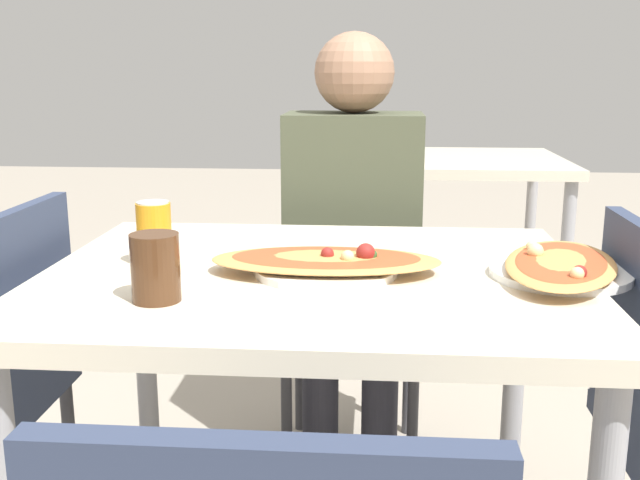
% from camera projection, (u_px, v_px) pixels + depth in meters
% --- Properties ---
extents(dining_table, '(1.02, 0.82, 0.76)m').
position_uv_depth(dining_table, '(314.00, 314.00, 1.43)').
color(dining_table, beige).
rests_on(dining_table, ground_plane).
extents(chair_far_seated, '(0.40, 0.40, 0.87)m').
position_uv_depth(chair_far_seated, '(353.00, 290.00, 2.18)').
color(chair_far_seated, '#2D3851').
rests_on(chair_far_seated, ground_plane).
extents(person_seated, '(0.36, 0.26, 1.22)m').
position_uv_depth(person_seated, '(353.00, 223.00, 2.02)').
color(person_seated, '#2D2D38').
rests_on(person_seated, ground_plane).
extents(pizza_main, '(0.43, 0.27, 0.06)m').
position_uv_depth(pizza_main, '(327.00, 263.00, 1.39)').
color(pizza_main, white).
rests_on(pizza_main, dining_table).
extents(soda_can, '(0.07, 0.07, 0.12)m').
position_uv_depth(soda_can, '(154.00, 234.00, 1.43)').
color(soda_can, orange).
rests_on(soda_can, dining_table).
extents(drink_glass, '(0.08, 0.08, 0.11)m').
position_uv_depth(drink_glass, '(155.00, 268.00, 1.21)').
color(drink_glass, '#4C2D19').
rests_on(drink_glass, dining_table).
extents(pizza_second, '(0.29, 0.42, 0.05)m').
position_uv_depth(pizza_second, '(560.00, 266.00, 1.36)').
color(pizza_second, white).
rests_on(pizza_second, dining_table).
extents(background_table, '(1.10, 0.80, 0.88)m').
position_uv_depth(background_table, '(422.00, 171.00, 3.18)').
color(background_table, beige).
rests_on(background_table, ground_plane).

